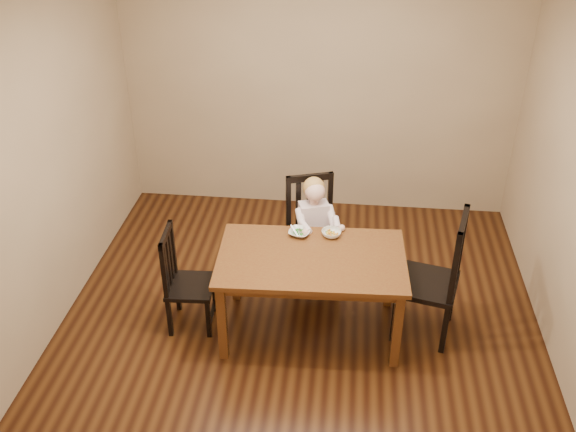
# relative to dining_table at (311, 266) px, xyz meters

# --- Properties ---
(room) EXTENTS (4.01, 4.01, 2.71)m
(room) POSITION_rel_dining_table_xyz_m (-0.09, 0.11, 0.71)
(room) COLOR #43240E
(room) RESTS_ON ground
(dining_table) EXTENTS (1.49, 0.93, 0.73)m
(dining_table) POSITION_rel_dining_table_xyz_m (0.00, 0.00, 0.00)
(dining_table) COLOR #502612
(dining_table) RESTS_ON room
(chair_child) EXTENTS (0.55, 0.54, 1.02)m
(chair_child) POSITION_rel_dining_table_xyz_m (-0.04, 0.70, -0.16)
(chair_child) COLOR black
(chair_child) RESTS_ON room
(chair_left) EXTENTS (0.39, 0.41, 0.90)m
(chair_left) POSITION_rel_dining_table_xyz_m (-1.02, -0.02, -0.21)
(chair_left) COLOR black
(chair_left) RESTS_ON room
(chair_right) EXTENTS (0.56, 0.58, 1.12)m
(chair_right) POSITION_rel_dining_table_xyz_m (0.97, 0.08, -0.11)
(chair_right) COLOR black
(chair_right) RESTS_ON room
(toddler) EXTENTS (0.44, 0.50, 0.57)m
(toddler) POSITION_rel_dining_table_xyz_m (-0.03, 0.65, -0.01)
(toddler) COLOR white
(toddler) RESTS_ON chair_child
(bowl_peas) EXTENTS (0.21, 0.21, 0.04)m
(bowl_peas) POSITION_rel_dining_table_xyz_m (-0.12, 0.30, 0.11)
(bowl_peas) COLOR silver
(bowl_peas) RESTS_ON dining_table
(bowl_veg) EXTENTS (0.20, 0.20, 0.05)m
(bowl_veg) POSITION_rel_dining_table_xyz_m (0.14, 0.31, 0.11)
(bowl_veg) COLOR silver
(bowl_veg) RESTS_ON dining_table
(fork) EXTENTS (0.09, 0.12, 0.05)m
(fork) POSITION_rel_dining_table_xyz_m (-0.16, 0.28, 0.13)
(fork) COLOR silver
(fork) RESTS_ON bowl_peas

